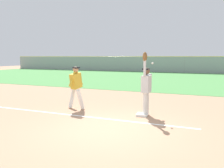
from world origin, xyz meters
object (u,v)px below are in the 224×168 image
at_px(first_base, 142,115).
at_px(parked_car_silver, 193,67).
at_px(baseball, 152,63).
at_px(fielder, 146,85).
at_px(parked_car_tan, 156,66).
at_px(runner, 76,85).

relative_size(first_base, parked_car_silver, 0.09).
distance_m(first_base, baseball, 1.89).
bearing_deg(parked_car_silver, first_base, -88.80).
distance_m(fielder, baseball, 0.80).
height_order(parked_car_tan, parked_car_silver, same).
distance_m(runner, parked_car_tan, 26.70).
bearing_deg(fielder, runner, 4.28).
distance_m(first_base, runner, 2.94).
xyz_separation_m(fielder, baseball, (0.18, 0.13, 0.77)).
bearing_deg(baseball, parked_car_tan, 101.22).
bearing_deg(runner, fielder, 8.95).
xyz_separation_m(fielder, parked_car_silver, (0.26, 27.04, -0.45)).
bearing_deg(runner, first_base, 7.02).
relative_size(fielder, baseball, 30.81).
bearing_deg(parked_car_tan, parked_car_silver, 10.12).
relative_size(first_base, runner, 0.22).
bearing_deg(first_base, parked_car_tan, 100.53).
distance_m(fielder, parked_car_tan, 27.05).
relative_size(runner, parked_car_tan, 0.38).
relative_size(first_base, parked_car_tan, 0.08).
distance_m(runner, baseball, 3.19).
xyz_separation_m(first_base, parked_car_tan, (-4.96, 26.67, 0.63)).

